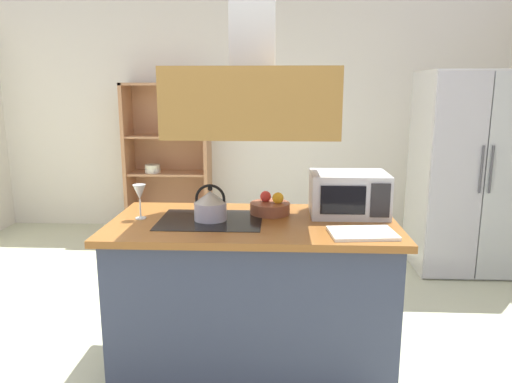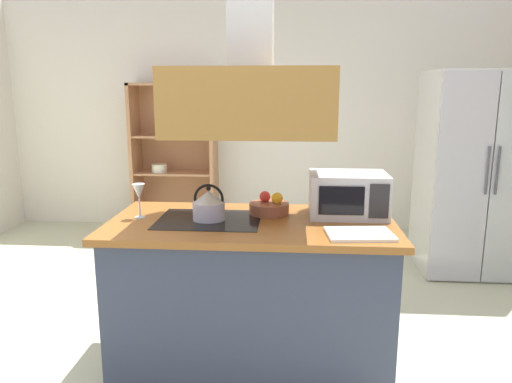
# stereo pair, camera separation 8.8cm
# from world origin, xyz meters

# --- Properties ---
(ground_plane) EXTENTS (7.80, 7.80, 0.00)m
(ground_plane) POSITION_xyz_m (0.00, 0.00, 0.00)
(ground_plane) COLOR beige
(wall_back) EXTENTS (6.00, 0.12, 2.70)m
(wall_back) POSITION_xyz_m (0.00, 3.00, 1.35)
(wall_back) COLOR silver
(wall_back) RESTS_ON ground
(kitchen_island) EXTENTS (1.67, 0.86, 0.90)m
(kitchen_island) POSITION_xyz_m (0.22, -0.05, 0.45)
(kitchen_island) COLOR #353D52
(kitchen_island) RESTS_ON ground
(range_hood) EXTENTS (0.90, 0.70, 1.30)m
(range_hood) POSITION_xyz_m (0.22, -0.05, 1.71)
(range_hood) COLOR olive
(refrigerator) EXTENTS (0.90, 0.77, 1.81)m
(refrigerator) POSITION_xyz_m (2.09, 1.67, 0.91)
(refrigerator) COLOR beige
(refrigerator) RESTS_ON ground
(dish_cabinet) EXTENTS (0.97, 0.40, 1.72)m
(dish_cabinet) POSITION_xyz_m (-0.92, 2.78, 0.76)
(dish_cabinet) COLOR #AF784E
(dish_cabinet) RESTS_ON ground
(kettle) EXTENTS (0.19, 0.19, 0.21)m
(kettle) POSITION_xyz_m (-0.03, -0.05, 0.99)
(kettle) COLOR #B5B2C6
(kettle) RESTS_ON kitchen_island
(cutting_board) EXTENTS (0.36, 0.27, 0.02)m
(cutting_board) POSITION_xyz_m (0.81, -0.30, 0.91)
(cutting_board) COLOR white
(cutting_board) RESTS_ON kitchen_island
(microwave) EXTENTS (0.46, 0.35, 0.26)m
(microwave) POSITION_xyz_m (0.79, 0.11, 1.03)
(microwave) COLOR #B7BABF
(microwave) RESTS_ON kitchen_island
(wine_glass_on_counter) EXTENTS (0.08, 0.08, 0.21)m
(wine_glass_on_counter) POSITION_xyz_m (-0.45, -0.04, 1.05)
(wine_glass_on_counter) COLOR silver
(wine_glass_on_counter) RESTS_ON kitchen_island
(fruit_bowl) EXTENTS (0.24, 0.24, 0.14)m
(fruit_bowl) POSITION_xyz_m (0.32, 0.12, 0.94)
(fruit_bowl) COLOR brown
(fruit_bowl) RESTS_ON kitchen_island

